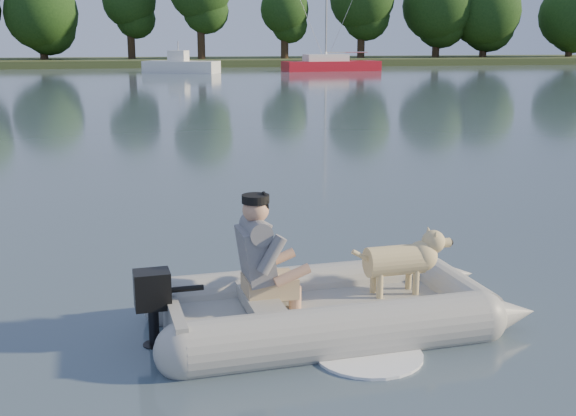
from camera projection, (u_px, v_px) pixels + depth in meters
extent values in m
plane|color=slate|center=(285.00, 343.00, 6.33)|extent=(160.00, 160.00, 0.00)
cube|color=#47512D|center=(159.00, 63.00, 65.49)|extent=(160.00, 12.00, 0.70)
cylinder|color=#332316|center=(44.00, 49.00, 62.76)|extent=(0.70, 0.70, 2.94)
sphere|color=#204316|center=(41.00, 13.00, 62.05)|extent=(6.27, 6.27, 6.27)
cylinder|color=#332316|center=(131.00, 45.00, 64.63)|extent=(0.70, 0.70, 3.67)
sphere|color=#204316|center=(129.00, 1.00, 63.75)|extent=(4.69, 4.69, 4.69)
cylinder|color=#332316|center=(201.00, 41.00, 63.96)|extent=(0.70, 0.70, 4.29)
cylinder|color=#332316|center=(285.00, 47.00, 65.74)|extent=(0.70, 0.70, 3.21)
sphere|color=#204316|center=(285.00, 10.00, 64.97)|extent=(4.41, 4.41, 4.41)
cylinder|color=#332316|center=(361.00, 43.00, 67.60)|extent=(0.70, 0.70, 3.94)
cylinder|color=#332316|center=(436.00, 45.00, 69.29)|extent=(0.70, 0.70, 3.52)
sphere|color=#204316|center=(438.00, 6.00, 68.45)|extent=(6.68, 6.68, 6.68)
cylinder|color=#332316|center=(483.00, 46.00, 69.98)|extent=(0.70, 0.70, 3.21)
sphere|color=#204316|center=(485.00, 11.00, 69.21)|extent=(6.79, 6.79, 6.79)
cylinder|color=#332316|center=(569.00, 48.00, 71.37)|extent=(0.70, 0.70, 2.96)
sphere|color=#204316|center=(572.00, 16.00, 70.67)|extent=(6.40, 6.40, 6.40)
cube|color=#AD1320|center=(331.00, 67.00, 55.15)|extent=(7.57, 2.95, 0.92)
cube|color=white|center=(326.00, 58.00, 54.86)|extent=(3.38, 1.98, 0.55)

